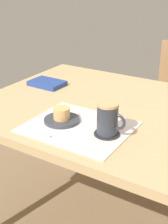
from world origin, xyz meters
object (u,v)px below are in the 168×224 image
coffee_mug (108,119)px  small_book (47,83)px  pastry_plate (62,120)px  pastry (62,113)px  dining_table (123,124)px

coffee_mug → small_book: (-0.53, 0.32, -0.06)m
pastry_plate → pastry: 0.03m
dining_table → small_book: bearing=171.0°
dining_table → pastry: size_ratio=19.70×
dining_table → coffee_mug: coffee_mug is taller
dining_table → small_book: small_book is taller
pastry → pastry_plate: bearing=-90.0°
pastry → small_book: bearing=135.2°
dining_table → pastry: pastry is taller
dining_table → small_book: size_ratio=7.28×
dining_table → small_book: (-0.48, 0.08, 0.08)m
dining_table → pastry_plate: (-0.16, -0.24, 0.08)m
dining_table → coffee_mug: size_ratio=10.81×
pastry → coffee_mug: (0.21, -0.00, 0.03)m
pastry_plate → coffee_mug: bearing=-0.7°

